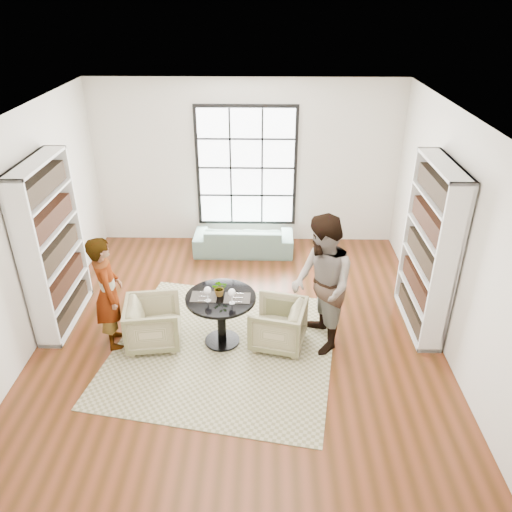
{
  "coord_description": "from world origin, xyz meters",
  "views": [
    {
      "loc": [
        0.34,
        -5.69,
        4.32
      ],
      "look_at": [
        0.22,
        0.4,
        1.02
      ],
      "focal_mm": 35.0,
      "sensor_mm": 36.0,
      "label": 1
    }
  ],
  "objects_px": {
    "armchair_left": "(154,323)",
    "wine_glass_right": "(232,293)",
    "wine_glass_left": "(208,291)",
    "armchair_right": "(278,324)",
    "person_right": "(322,285)",
    "pedestal_table": "(221,310)",
    "sofa": "(244,239)",
    "flower_centerpiece": "(220,288)",
    "person_left": "(108,293)"
  },
  "relations": [
    {
      "from": "armchair_left",
      "to": "flower_centerpiece",
      "type": "xyz_separation_m",
      "value": [
        0.91,
        0.07,
        0.52
      ]
    },
    {
      "from": "pedestal_table",
      "to": "armchair_left",
      "type": "height_order",
      "value": "pedestal_table"
    },
    {
      "from": "sofa",
      "to": "person_left",
      "type": "height_order",
      "value": "person_left"
    },
    {
      "from": "armchair_right",
      "to": "person_right",
      "type": "height_order",
      "value": "person_right"
    },
    {
      "from": "flower_centerpiece",
      "to": "person_left",
      "type": "bearing_deg",
      "value": -177.22
    },
    {
      "from": "sofa",
      "to": "armchair_left",
      "type": "relative_size",
      "value": 2.47
    },
    {
      "from": "armchair_right",
      "to": "wine_glass_left",
      "type": "xyz_separation_m",
      "value": [
        -0.91,
        -0.08,
        0.57
      ]
    },
    {
      "from": "sofa",
      "to": "flower_centerpiece",
      "type": "xyz_separation_m",
      "value": [
        -0.2,
        -2.62,
        0.59
      ]
    },
    {
      "from": "sofa",
      "to": "armchair_right",
      "type": "distance_m",
      "value": 2.75
    },
    {
      "from": "armchair_left",
      "to": "armchair_right",
      "type": "height_order",
      "value": "armchair_left"
    },
    {
      "from": "sofa",
      "to": "flower_centerpiece",
      "type": "bearing_deg",
      "value": 86.32
    },
    {
      "from": "sofa",
      "to": "armchair_left",
      "type": "bearing_deg",
      "value": 68.37
    },
    {
      "from": "sofa",
      "to": "person_right",
      "type": "xyz_separation_m",
      "value": [
        1.12,
        -2.69,
        0.69
      ]
    },
    {
      "from": "sofa",
      "to": "wine_glass_right",
      "type": "distance_m",
      "value": 2.88
    },
    {
      "from": "pedestal_table",
      "to": "sofa",
      "type": "xyz_separation_m",
      "value": [
        0.19,
        2.66,
        -0.28
      ]
    },
    {
      "from": "pedestal_table",
      "to": "armchair_right",
      "type": "relative_size",
      "value": 1.32
    },
    {
      "from": "person_left",
      "to": "wine_glass_left",
      "type": "distance_m",
      "value": 1.32
    },
    {
      "from": "wine_glass_left",
      "to": "wine_glass_right",
      "type": "bearing_deg",
      "value": -7.94
    },
    {
      "from": "armchair_right",
      "to": "person_right",
      "type": "bearing_deg",
      "value": 103.41
    },
    {
      "from": "person_left",
      "to": "pedestal_table",
      "type": "bearing_deg",
      "value": -108.2
    },
    {
      "from": "armchair_right",
      "to": "person_left",
      "type": "bearing_deg",
      "value": -76.36
    },
    {
      "from": "armchair_right",
      "to": "person_right",
      "type": "relative_size",
      "value": 0.37
    },
    {
      "from": "person_left",
      "to": "armchair_right",
      "type": "bearing_deg",
      "value": -109.11
    },
    {
      "from": "armchair_left",
      "to": "wine_glass_right",
      "type": "bearing_deg",
      "value": -104.46
    },
    {
      "from": "armchair_right",
      "to": "wine_glass_right",
      "type": "xyz_separation_m",
      "value": [
        -0.6,
        -0.13,
        0.58
      ]
    },
    {
      "from": "armchair_left",
      "to": "wine_glass_left",
      "type": "height_order",
      "value": "wine_glass_left"
    },
    {
      "from": "pedestal_table",
      "to": "person_left",
      "type": "distance_m",
      "value": 1.49
    },
    {
      "from": "pedestal_table",
      "to": "armchair_left",
      "type": "xyz_separation_m",
      "value": [
        -0.92,
        -0.03,
        -0.21
      ]
    },
    {
      "from": "wine_glass_left",
      "to": "flower_centerpiece",
      "type": "height_order",
      "value": "flower_centerpiece"
    },
    {
      "from": "armchair_left",
      "to": "person_right",
      "type": "distance_m",
      "value": 2.31
    },
    {
      "from": "sofa",
      "to": "person_right",
      "type": "distance_m",
      "value": 2.99
    },
    {
      "from": "flower_centerpiece",
      "to": "person_right",
      "type": "bearing_deg",
      "value": -2.68
    },
    {
      "from": "sofa",
      "to": "wine_glass_right",
      "type": "height_order",
      "value": "wine_glass_right"
    },
    {
      "from": "armchair_left",
      "to": "wine_glass_left",
      "type": "bearing_deg",
      "value": -103.75
    },
    {
      "from": "person_right",
      "to": "wine_glass_left",
      "type": "distance_m",
      "value": 1.47
    },
    {
      "from": "armchair_right",
      "to": "wine_glass_right",
      "type": "height_order",
      "value": "wine_glass_right"
    },
    {
      "from": "sofa",
      "to": "flower_centerpiece",
      "type": "distance_m",
      "value": 2.7
    },
    {
      "from": "pedestal_table",
      "to": "sofa",
      "type": "distance_m",
      "value": 2.69
    },
    {
      "from": "armchair_left",
      "to": "person_right",
      "type": "bearing_deg",
      "value": -98.01
    },
    {
      "from": "sofa",
      "to": "person_right",
      "type": "relative_size",
      "value": 0.95
    },
    {
      "from": "armchair_right",
      "to": "wine_glass_left",
      "type": "relative_size",
      "value": 3.31
    },
    {
      "from": "person_right",
      "to": "pedestal_table",
      "type": "bearing_deg",
      "value": -103.26
    },
    {
      "from": "pedestal_table",
      "to": "armchair_right",
      "type": "distance_m",
      "value": 0.79
    },
    {
      "from": "flower_centerpiece",
      "to": "sofa",
      "type": "bearing_deg",
      "value": 85.64
    },
    {
      "from": "person_right",
      "to": "flower_centerpiece",
      "type": "height_order",
      "value": "person_right"
    },
    {
      "from": "pedestal_table",
      "to": "person_right",
      "type": "relative_size",
      "value": 0.49
    },
    {
      "from": "armchair_left",
      "to": "wine_glass_right",
      "type": "relative_size",
      "value": 3.37
    },
    {
      "from": "armchair_left",
      "to": "person_left",
      "type": "height_order",
      "value": "person_left"
    },
    {
      "from": "person_right",
      "to": "flower_centerpiece",
      "type": "bearing_deg",
      "value": -105.05
    },
    {
      "from": "sofa",
      "to": "armchair_left",
      "type": "xyz_separation_m",
      "value": [
        -1.11,
        -2.69,
        0.07
      ]
    }
  ]
}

